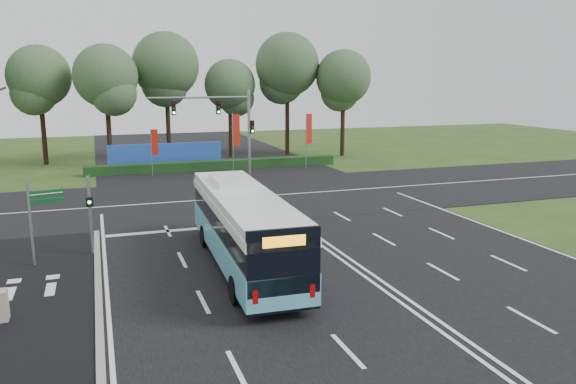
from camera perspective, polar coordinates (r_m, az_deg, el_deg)
The scene contains 15 objects.
ground at distance 26.80m, azimuth 3.45°, elevation -5.54°, with size 120.00×120.00×0.00m, color #294517.
road_main at distance 26.79m, azimuth 3.45°, elevation -5.50°, with size 20.00×120.00×0.04m, color black.
road_cross at distance 37.82m, azimuth -3.48°, elevation -0.50°, with size 120.00×14.00×0.05m, color black.
bike_path at distance 22.25m, azimuth -24.97°, elevation -10.14°, with size 5.00×18.00×0.06m, color black.
kerb_strip at distance 22.08m, azimuth -18.69°, elevation -9.74°, with size 0.25×18.00×0.12m, color gray.
city_bus at distance 23.46m, azimuth -4.53°, elevation -3.61°, with size 2.94×12.08×3.44m.
pedestrian_signal at distance 26.52m, azimuth -19.45°, elevation -1.96°, with size 0.31×0.42×3.61m.
street_sign at distance 25.72m, azimuth -24.04°, elevation -1.78°, with size 1.43×0.41×3.74m.
banner_flag_left at distance 47.03m, azimuth -13.46°, elevation 4.69°, with size 0.58×0.08×3.91m.
banner_flag_mid at distance 48.08m, azimuth -5.38°, elevation 5.90°, with size 0.72×0.25×5.01m.
banner_flag_right at distance 49.66m, azimuth 2.06°, elevation 6.07°, with size 0.68×0.33×4.94m.
traffic_light_gantry at distance 45.42m, azimuth -6.19°, elevation 7.36°, with size 8.41×0.28×7.00m.
hedge at distance 49.73m, azimuth -7.35°, elevation 2.73°, with size 22.00×1.20×0.80m, color #163513.
blue_hoarding at distance 51.45m, azimuth -12.31°, elevation 3.64°, with size 10.00×0.30×2.20m, color blue.
eucalyptus_row at distance 55.42m, azimuth -12.43°, elevation 11.87°, with size 41.41×9.00×12.53m.
Camera 1 is at (-9.83, -23.69, 7.78)m, focal length 35.00 mm.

